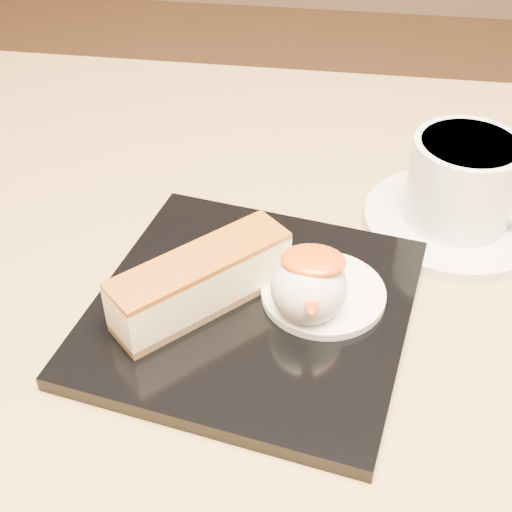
% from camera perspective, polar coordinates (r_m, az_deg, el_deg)
% --- Properties ---
extents(table, '(0.80, 0.80, 0.72)m').
position_cam_1_polar(table, '(0.64, 1.68, -14.16)').
color(table, black).
rests_on(table, ground).
extents(dessert_plate, '(0.26, 0.26, 0.01)m').
position_cam_1_polar(dessert_plate, '(0.52, -0.32, -4.31)').
color(dessert_plate, black).
rests_on(dessert_plate, table).
extents(cheesecake, '(0.12, 0.12, 0.04)m').
position_cam_1_polar(cheesecake, '(0.50, -4.40, -2.02)').
color(cheesecake, brown).
rests_on(cheesecake, dessert_plate).
extents(cream_smear, '(0.09, 0.09, 0.01)m').
position_cam_1_polar(cream_smear, '(0.52, 5.41, -2.98)').
color(cream_smear, white).
rests_on(cream_smear, dessert_plate).
extents(ice_cream_scoop, '(0.05, 0.05, 0.05)m').
position_cam_1_polar(ice_cream_scoop, '(0.49, 4.23, -2.47)').
color(ice_cream_scoop, white).
rests_on(ice_cream_scoop, cream_smear).
extents(mango_sauce, '(0.04, 0.03, 0.01)m').
position_cam_1_polar(mango_sauce, '(0.47, 4.62, -0.35)').
color(mango_sauce, '#E64907').
rests_on(mango_sauce, ice_cream_scoop).
extents(mint_sprig, '(0.03, 0.02, 0.00)m').
position_cam_1_polar(mint_sprig, '(0.53, 2.48, -0.63)').
color(mint_sprig, green).
rests_on(mint_sprig, cream_smear).
extents(saucer, '(0.15, 0.15, 0.01)m').
position_cam_1_polar(saucer, '(0.62, 15.51, 2.76)').
color(saucer, white).
rests_on(saucer, table).
extents(coffee_cup, '(0.11, 0.09, 0.07)m').
position_cam_1_polar(coffee_cup, '(0.60, 16.40, 5.88)').
color(coffee_cup, white).
rests_on(coffee_cup, saucer).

